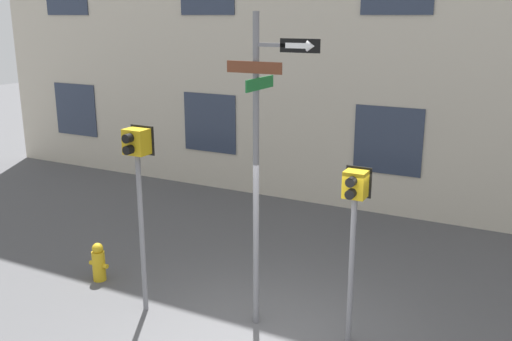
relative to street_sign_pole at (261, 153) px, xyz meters
name	(u,v)px	position (x,y,z in m)	size (l,w,h in m)	color
street_sign_pole	(261,153)	(0.00, 0.00, 0.00)	(1.34, 0.80, 4.61)	slate
pedestrian_signal_left	(138,168)	(-1.82, -0.47, -0.34)	(0.41, 0.40, 2.97)	slate
pedestrian_signal_right	(354,210)	(1.35, 0.13, -0.68)	(0.36, 0.40, 2.58)	slate
fire_hydrant	(99,262)	(-3.21, -0.01, -2.35)	(0.39, 0.23, 0.70)	gold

